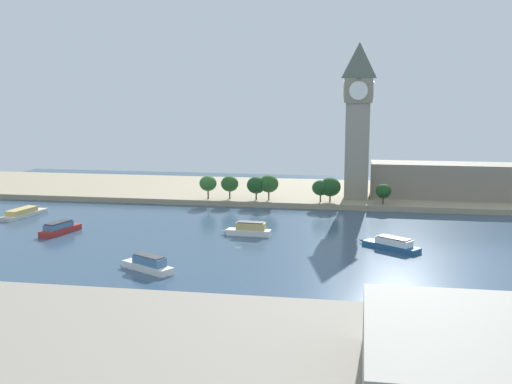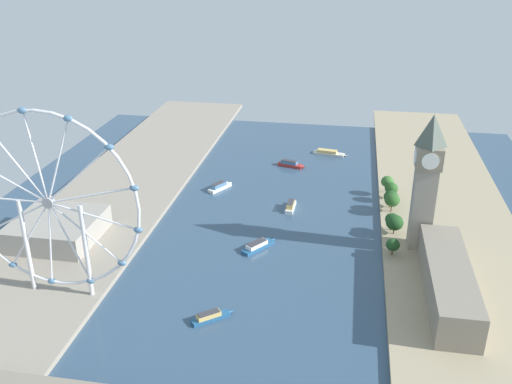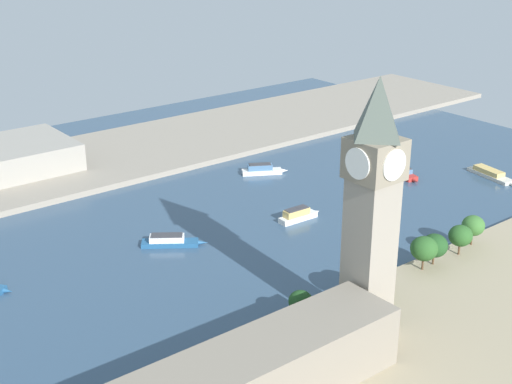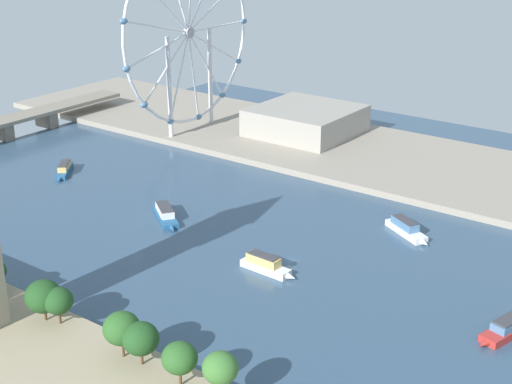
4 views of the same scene
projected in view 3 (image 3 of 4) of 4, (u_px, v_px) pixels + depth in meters
ground_plane at (285, 211)px, 339.44m from camera, size 410.45×410.45×0.00m
riverbank_left at (507, 312)px, 251.12m from camera, size 90.00×520.00×3.00m
riverbank_right at (154, 147)px, 426.66m from camera, size 90.00×520.00×3.00m
clock_tower at (372, 204)px, 224.28m from camera, size 15.97×15.97×84.87m
parliament_block at (256, 377)px, 198.26m from camera, size 22.00×92.55×19.25m
tree_row_embankment at (411, 255)px, 271.00m from camera, size 12.46×103.79×13.78m
riverside_hall at (21, 155)px, 385.28m from camera, size 51.35×51.20×14.36m
tour_boat_0 at (262, 170)px, 386.18m from camera, size 15.90×23.75×5.79m
tour_boat_1 at (298, 215)px, 328.61m from camera, size 6.10×22.63×6.10m
tour_boat_3 at (402, 172)px, 383.78m from camera, size 25.04×11.38×5.38m
tour_boat_4 at (490, 174)px, 381.99m from camera, size 32.77×11.84×4.27m
tour_boat_5 at (170, 241)px, 303.83m from camera, size 19.75×25.16×5.02m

